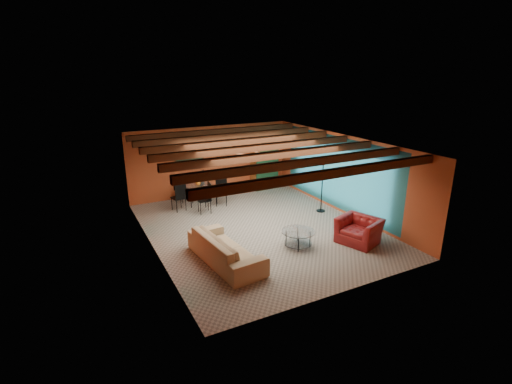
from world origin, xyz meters
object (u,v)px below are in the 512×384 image
dining_table (199,191)px  floor_lamp (322,185)px  potted_plant (264,139)px  armchair (359,230)px  coffee_table (298,239)px  sofa (226,249)px  armoire (264,167)px  vase (198,174)px

dining_table → floor_lamp: bearing=-35.3°
dining_table → potted_plant: size_ratio=4.43×
armchair → coffee_table: size_ratio=1.20×
sofa → armchair: sofa is taller
dining_table → potted_plant: (3.16, 0.80, 1.52)m
sofa → armchair: (3.85, -0.68, -0.01)m
armchair → armoire: armoire is taller
dining_table → armoire: bearing=14.2°
coffee_table → dining_table: 4.72m
armoire → floor_lamp: bearing=-88.4°
coffee_table → armoire: (1.81, 5.31, 0.68)m
potted_plant → vase: potted_plant is taller
sofa → dining_table: bearing=-16.3°
coffee_table → floor_lamp: bearing=41.0°
armoire → floor_lamp: 3.38m
vase → armoire: bearing=14.2°
armchair → vase: bearing=-169.0°
coffee_table → vase: bearing=106.6°
armchair → armoire: 5.90m
floor_lamp → potted_plant: potted_plant is taller
floor_lamp → potted_plant: 3.56m
sofa → potted_plant: size_ratio=5.42×
floor_lamp → vase: (-3.61, 2.55, 0.23)m
armoire → potted_plant: potted_plant is taller
coffee_table → armoire: bearing=71.2°
armoire → vase: bearing=-171.9°
coffee_table → floor_lamp: 3.08m
armoire → armchair: bearing=-97.1°
armoire → potted_plant: size_ratio=3.87×
potted_plant → vase: size_ratio=2.51×
dining_table → vase: vase is taller
armchair → dining_table: (-3.05, 5.08, 0.18)m
floor_lamp → vase: 4.42m
coffee_table → armchair: bearing=-18.3°
potted_plant → sofa: bearing=-127.3°
coffee_table → armoire: size_ratio=0.51×
coffee_table → potted_plant: size_ratio=1.98×
potted_plant → armoire: bearing=0.0°
sofa → vase: size_ratio=13.59×
armoire → vase: 3.27m
sofa → armoire: bearing=-43.3°
sofa → coffee_table: bearing=-99.1°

